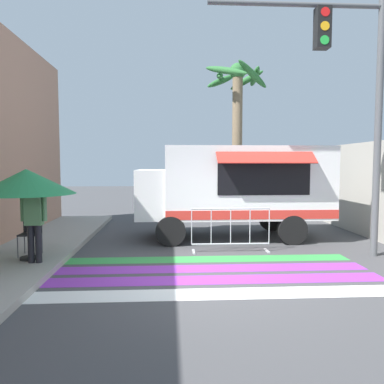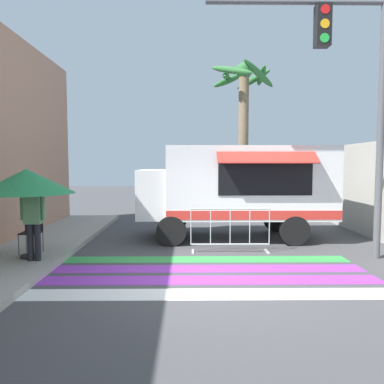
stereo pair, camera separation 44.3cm
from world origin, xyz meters
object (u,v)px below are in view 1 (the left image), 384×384
at_px(food_truck, 231,185).
at_px(barricade_front, 231,230).
at_px(vendor_person, 34,217).
at_px(patio_umbrella, 26,182).
at_px(folding_chair, 31,230).
at_px(palm_tree, 237,113).
at_px(traffic_signal_pole, 347,76).

height_order(food_truck, barricade_front, food_truck).
bearing_deg(barricade_front, vendor_person, -163.70).
bearing_deg(patio_umbrella, folding_chair, 102.47).
height_order(patio_umbrella, palm_tree, palm_tree).
bearing_deg(food_truck, traffic_signal_pole, -46.87).
bearing_deg(food_truck, folding_chair, -154.73).
height_order(food_truck, palm_tree, palm_tree).
bearing_deg(folding_chair, food_truck, 17.59).
xyz_separation_m(food_truck, barricade_front, (-0.28, -1.77, -1.03)).
bearing_deg(palm_tree, folding_chair, -135.63).
relative_size(traffic_signal_pole, palm_tree, 1.04).
bearing_deg(barricade_front, traffic_signal_pole, -13.69).
height_order(folding_chair, barricade_front, barricade_front).
distance_m(food_truck, patio_umbrella, 5.52).
bearing_deg(patio_umbrella, palm_tree, 47.18).
relative_size(food_truck, palm_tree, 0.92).
height_order(patio_umbrella, vendor_person, patio_umbrella).
bearing_deg(palm_tree, vendor_person, -130.42).
distance_m(folding_chair, barricade_front, 4.63).
xyz_separation_m(folding_chair, barricade_front, (4.60, 0.53, -0.16)).
relative_size(food_truck, vendor_person, 3.27).
height_order(food_truck, vendor_person, food_truck).
relative_size(traffic_signal_pole, folding_chair, 6.56).
bearing_deg(food_truck, vendor_person, -146.46).
height_order(folding_chair, vendor_person, vendor_person).
height_order(folding_chair, palm_tree, palm_tree).
distance_m(food_truck, palm_tree, 4.11).
xyz_separation_m(vendor_person, barricade_front, (4.27, 1.25, -0.54)).
distance_m(patio_umbrella, vendor_person, 0.79).
xyz_separation_m(folding_chair, vendor_person, (0.33, -0.72, 0.38)).
height_order(barricade_front, palm_tree, palm_tree).
bearing_deg(traffic_signal_pole, palm_tree, 105.08).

